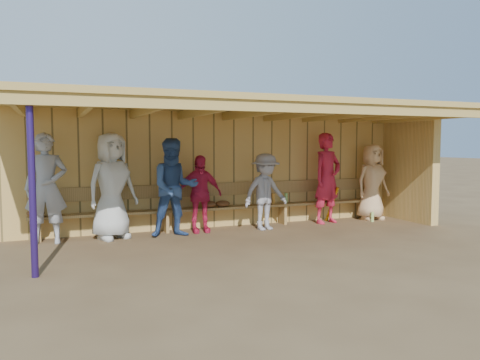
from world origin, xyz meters
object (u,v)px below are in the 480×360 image
player_a (46,188)px  player_b (112,186)px  bench (226,202)px  player_g (327,178)px  player_h (372,182)px  player_e (265,192)px  player_c (174,188)px  player_d (199,194)px

player_a → player_b: (1.11, 0.00, 0.00)m
player_a → bench: size_ratio=0.26×
player_g → player_h: size_ratio=1.14×
player_e → player_g: size_ratio=0.78×
player_g → player_h: (1.21, 0.01, -0.12)m
player_a → player_c: bearing=0.1°
player_a → player_d: size_ratio=1.28×
player_b → player_c: player_b is taller
player_a → player_d: bearing=5.8°
player_d → player_g: size_ratio=0.77×
player_d → player_g: (2.93, -0.01, 0.23)m
player_e → player_h: (2.82, 0.24, 0.09)m
player_b → player_c: 1.14m
player_c → bench: player_c is taller
player_c → bench: (1.23, 0.53, -0.40)m
player_a → player_d: 2.79m
player_d → player_a: bearing=-177.9°
player_b → player_h: (5.81, 0.00, -0.11)m
player_c → player_d: 0.62m
player_a → player_h: size_ratio=1.12×
player_g → player_b: bearing=166.4°
player_d → bench: player_d is taller
player_h → player_b: bearing=175.5°
player_a → player_h: (6.92, 0.00, -0.10)m
player_a → player_h: bearing=5.8°
player_h → player_e: bearing=-179.8°
player_a → player_c: player_a is taller
player_c → player_h: player_c is taller
player_g → player_e: bearing=174.5°
player_e → player_h: bearing=-5.3°
player_a → bench: player_a is taller
player_h → bench: 3.49m
player_c → player_e: (1.88, -0.02, -0.15)m
player_e → player_g: (1.61, 0.23, 0.22)m
player_e → player_g: 1.64m
player_h → player_c: bearing=178.1°
player_e → bench: player_e is taller
player_d → player_h: size_ratio=0.88×
bench → player_b: bearing=-172.6°
player_d → player_b: bearing=-177.9°
player_e → bench: size_ratio=0.20×
player_a → player_b: size_ratio=1.00×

